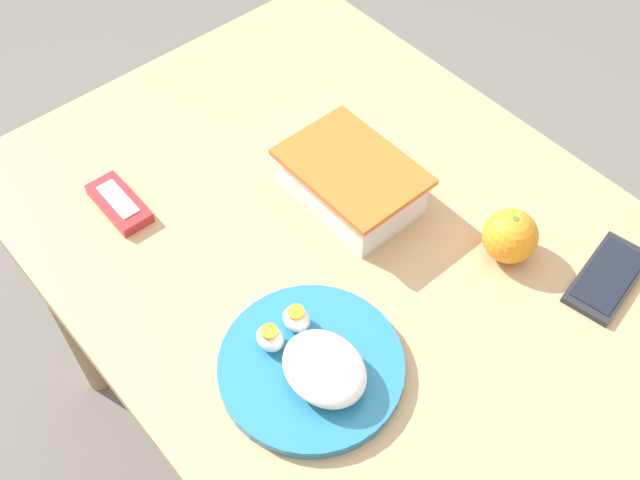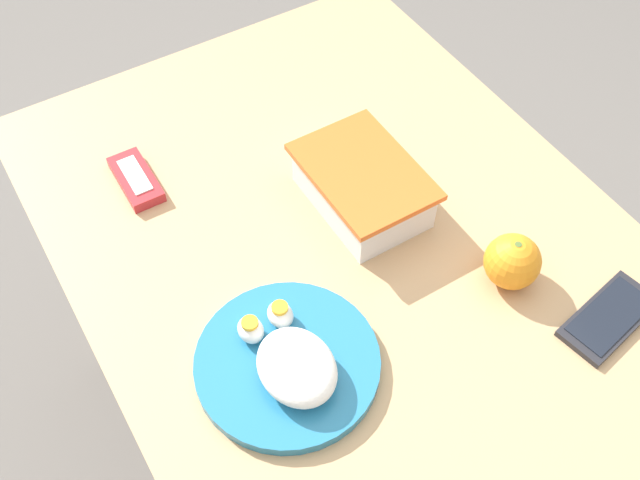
# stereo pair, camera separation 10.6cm
# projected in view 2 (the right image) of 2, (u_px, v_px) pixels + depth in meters

# --- Properties ---
(ground_plane) EXTENTS (10.00, 10.00, 0.00)m
(ground_plane) POSITION_uv_depth(u_px,v_px,m) (341.00, 443.00, 1.68)
(ground_plane) COLOR #66605B
(table) EXTENTS (1.07, 0.78, 0.74)m
(table) POSITION_uv_depth(u_px,v_px,m) (350.00, 283.00, 1.17)
(table) COLOR tan
(table) RESTS_ON ground_plane
(food_container) EXTENTS (0.21, 0.15, 0.08)m
(food_container) POSITION_uv_depth(u_px,v_px,m) (362.00, 188.00, 1.12)
(food_container) COLOR white
(food_container) RESTS_ON table
(orange_fruit) EXTENTS (0.08, 0.08, 0.08)m
(orange_fruit) POSITION_uv_depth(u_px,v_px,m) (512.00, 261.00, 1.03)
(orange_fruit) COLOR orange
(orange_fruit) RESTS_ON table
(rice_plate) EXTENTS (0.24, 0.24, 0.06)m
(rice_plate) POSITION_uv_depth(u_px,v_px,m) (289.00, 362.00, 0.96)
(rice_plate) COLOR teal
(rice_plate) RESTS_ON table
(candy_bar) EXTENTS (0.12, 0.05, 0.02)m
(candy_bar) POSITION_uv_depth(u_px,v_px,m) (136.00, 179.00, 1.16)
(candy_bar) COLOR #B7282D
(candy_bar) RESTS_ON table
(cell_phone) EXTENTS (0.09, 0.16, 0.01)m
(cell_phone) POSITION_uv_depth(u_px,v_px,m) (609.00, 317.00, 1.01)
(cell_phone) COLOR #232328
(cell_phone) RESTS_ON table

